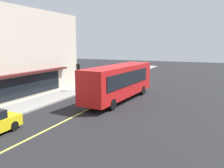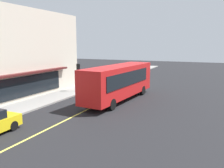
# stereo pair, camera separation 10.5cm
# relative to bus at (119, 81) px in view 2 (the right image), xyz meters

# --- Properties ---
(ground) EXTENTS (120.00, 120.00, 0.00)m
(ground) POSITION_rel_bus_xyz_m (-2.52, 1.15, -1.99)
(ground) COLOR black
(sidewalk) EXTENTS (80.00, 3.19, 0.15)m
(sidewalk) POSITION_rel_bus_xyz_m (-2.52, 6.68, -1.91)
(sidewalk) COLOR gray
(sidewalk) RESTS_ON ground
(lane_centre_stripe) EXTENTS (36.00, 0.16, 0.01)m
(lane_centre_stripe) POSITION_rel_bus_xyz_m (-2.52, 1.15, -1.98)
(lane_centre_stripe) COLOR #D8D14C
(lane_centre_stripe) RESTS_ON ground
(bus) EXTENTS (11.28, 3.33, 3.50)m
(bus) POSITION_rel_bus_xyz_m (0.00, 0.00, 0.00)
(bus) COLOR red
(bus) RESTS_ON ground
(traffic_light) EXTENTS (0.30, 0.52, 3.20)m
(traffic_light) POSITION_rel_bus_xyz_m (1.75, 5.90, 0.55)
(traffic_light) COLOR #2D2D33
(traffic_light) RESTS_ON sidewalk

